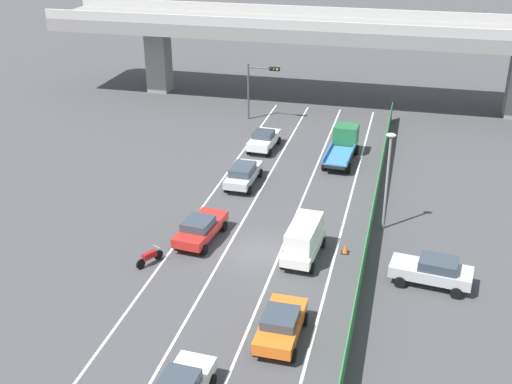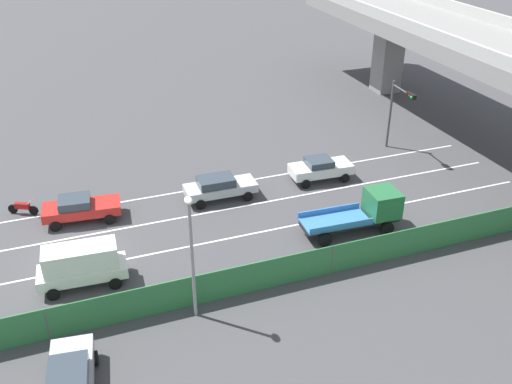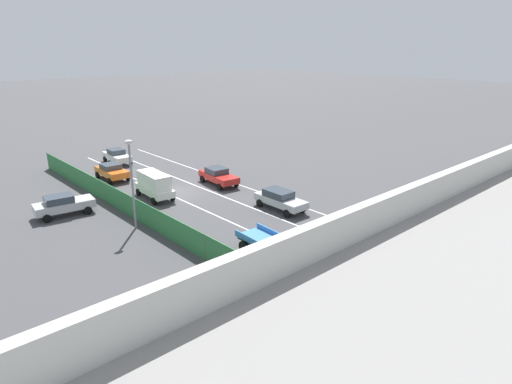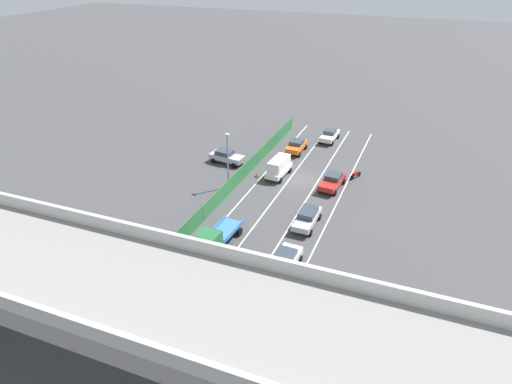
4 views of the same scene
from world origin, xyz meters
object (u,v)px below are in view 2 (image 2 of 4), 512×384
object	(u,v)px
car_sedan_white	(320,168)
traffic_light	(398,105)
car_sedan_silver	(219,187)
street_lamp	(191,246)
flatbed_truck_blue	(367,211)
motorcycle	(23,207)
traffic_cone	(112,302)
parked_wagon_silver	(70,379)
car_van_white	(81,264)
car_sedan_red	(80,208)

from	to	relation	value
car_sedan_white	traffic_light	bearing A→B (deg)	106.88
car_sedan_silver	street_lamp	size ratio (longest dim) A/B	0.72
flatbed_truck_blue	traffic_light	world-z (taller)	traffic_light
motorcycle	street_lamp	world-z (taller)	street_lamp
car_sedan_silver	car_sedan_white	bearing A→B (deg)	91.38
traffic_light	traffic_cone	bearing A→B (deg)	-64.41
parked_wagon_silver	car_sedan_white	bearing A→B (deg)	127.63
flatbed_truck_blue	traffic_cone	bearing A→B (deg)	-82.48
car_sedan_silver	car_sedan_white	size ratio (longest dim) A/B	1.07
traffic_cone	street_lamp	bearing A→B (deg)	61.82
car_van_white	traffic_cone	world-z (taller)	car_van_white
traffic_cone	car_sedan_red	bearing A→B (deg)	-175.90
car_van_white	motorcycle	world-z (taller)	car_van_white
car_van_white	car_sedan_red	distance (m)	6.54
car_van_white	traffic_cone	bearing A→B (deg)	25.43
car_sedan_red	parked_wagon_silver	xyz separation A→B (m)	(13.82, -1.64, 0.05)
car_van_white	traffic_light	bearing A→B (deg)	109.69
motorcycle	traffic_light	world-z (taller)	traffic_light
flatbed_truck_blue	motorcycle	size ratio (longest dim) A/B	3.32
flatbed_truck_blue	traffic_cone	world-z (taller)	flatbed_truck_blue
flatbed_truck_blue	car_sedan_silver	bearing A→B (deg)	-132.24
car_sedan_silver	parked_wagon_silver	world-z (taller)	parked_wagon_silver
car_sedan_silver	car_sedan_red	bearing A→B (deg)	-92.67
car_van_white	car_sedan_white	xyz separation A→B (m)	(-6.28, 16.47, -0.39)
traffic_light	motorcycle	bearing A→B (deg)	-90.03
car_sedan_white	traffic_light	world-z (taller)	traffic_light
car_sedan_silver	motorcycle	world-z (taller)	car_sedan_silver
parked_wagon_silver	traffic_light	xyz separation A→B (m)	(-15.78, 24.85, 2.81)
car_van_white	street_lamp	distance (m)	6.97
car_sedan_white	parked_wagon_silver	xyz separation A→B (m)	(13.60, -17.63, 0.03)
car_sedan_red	motorcycle	xyz separation A→B (m)	(-1.98, -3.34, -0.41)
car_sedan_silver	street_lamp	xyz separation A→B (m)	(10.40, -4.38, 3.09)
car_van_white	traffic_cone	xyz separation A→B (m)	(2.33, 1.11, -0.99)
motorcycle	parked_wagon_silver	size ratio (longest dim) A/B	0.39
traffic_cone	flatbed_truck_blue	bearing A→B (deg)	97.52
car_van_white	parked_wagon_silver	world-z (taller)	car_van_white
car_van_white	car_sedan_red	bearing A→B (deg)	175.82
car_sedan_silver	parked_wagon_silver	xyz separation A→B (m)	(13.42, -10.32, 0.02)
car_sedan_white	motorcycle	distance (m)	19.46
parked_wagon_silver	street_lamp	bearing A→B (deg)	116.93
parked_wagon_silver	flatbed_truck_blue	bearing A→B (deg)	111.83
car_van_white	car_sedan_silver	xyz separation A→B (m)	(-6.11, 9.15, -0.38)
car_sedan_silver	car_sedan_red	world-z (taller)	car_sedan_silver
motorcycle	car_sedan_silver	bearing A→B (deg)	78.79
flatbed_truck_blue	motorcycle	world-z (taller)	flatbed_truck_blue
car_sedan_white	flatbed_truck_blue	size ratio (longest dim) A/B	0.73
car_sedan_red	traffic_light	bearing A→B (deg)	94.83
street_lamp	parked_wagon_silver	bearing A→B (deg)	-63.07
car_sedan_red	motorcycle	distance (m)	3.90
car_sedan_silver	car_van_white	bearing A→B (deg)	-56.28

